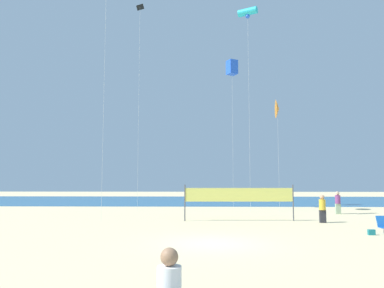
# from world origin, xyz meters

# --- Properties ---
(ground_plane) EXTENTS (120.00, 120.00, 0.00)m
(ground_plane) POSITION_xyz_m (0.00, 0.00, 0.00)
(ground_plane) COLOR beige
(ocean_band) EXTENTS (120.00, 20.00, 0.01)m
(ocean_band) POSITION_xyz_m (0.00, 30.50, 0.00)
(ocean_band) COLOR #28608C
(ocean_band) RESTS_ON ground
(beachgoer_mustard_shirt) EXTENTS (0.41, 0.41, 1.78)m
(beachgoer_mustard_shirt) POSITION_xyz_m (7.27, 7.61, 0.95)
(beachgoer_mustard_shirt) COLOR #2D2D33
(beachgoer_mustard_shirt) RESTS_ON ground
(beachgoer_plum_shirt) EXTENTS (0.41, 0.41, 1.78)m
(beachgoer_plum_shirt) POSITION_xyz_m (10.39, 13.41, 0.95)
(beachgoer_plum_shirt) COLOR #99B28C
(beachgoer_plum_shirt) RESTS_ON ground
(folding_beach_chair) EXTENTS (0.52, 0.65, 0.89)m
(folding_beach_chair) POSITION_xyz_m (8.88, 3.09, 0.47)
(folding_beach_chair) COLOR #1959B2
(folding_beach_chair) RESTS_ON ground
(volleyball_net) EXTENTS (7.32, 0.26, 2.40)m
(volleyball_net) POSITION_xyz_m (2.03, 8.47, 1.63)
(volleyball_net) COLOR #4C4C51
(volleyball_net) RESTS_ON ground
(beach_handbag) EXTENTS (0.34, 0.17, 0.27)m
(beach_handbag) POSITION_xyz_m (8.03, 2.57, 0.14)
(beach_handbag) COLOR #19727A
(beach_handbag) RESTS_ON ground
(kite_blue_box) EXTENTS (1.21, 1.21, 14.65)m
(kite_blue_box) POSITION_xyz_m (2.65, 19.82, 13.92)
(kite_blue_box) COLOR silver
(kite_blue_box) RESTS_ON ground
(kite_orange_delta) EXTENTS (0.44, 1.64, 9.68)m
(kite_orange_delta) POSITION_xyz_m (6.21, 15.48, 8.86)
(kite_orange_delta) COLOR silver
(kite_orange_delta) RESTS_ON ground
(kite_black_diamond) EXTENTS (0.91, 0.91, 18.46)m
(kite_black_diamond) POSITION_xyz_m (-5.99, 15.36, 17.90)
(kite_black_diamond) COLOR silver
(kite_black_diamond) RESTS_ON ground
(kite_cyan_tube) EXTENTS (1.83, 1.37, 18.14)m
(kite_cyan_tube) POSITION_xyz_m (3.76, 15.68, 17.76)
(kite_cyan_tube) COLOR silver
(kite_cyan_tube) RESTS_ON ground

